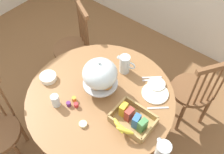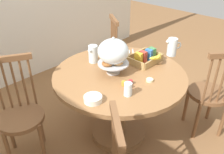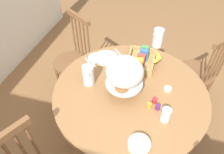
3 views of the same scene
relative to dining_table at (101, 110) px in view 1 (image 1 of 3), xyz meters
name	(u,v)px [view 1 (image 1 of 3)]	position (x,y,z in m)	size (l,w,h in m)	color
ground_plane	(90,132)	(-0.15, -0.04, -0.53)	(10.00, 10.00, 0.00)	brown
dining_table	(101,110)	(0.00, 0.00, 0.00)	(1.21, 1.21, 0.74)	olive
windsor_chair_facing_door	(193,92)	(0.52, 0.74, -0.08)	(0.46, 0.46, 0.97)	brown
windsor_chair_far_side	(74,49)	(-0.79, 0.45, -0.08)	(0.45, 0.45, 0.97)	brown
pastry_stand_with_dome	(100,75)	(-0.04, 0.05, 0.41)	(0.28, 0.28, 0.34)	silver
orange_juice_pitcher	(125,65)	(-0.01, 0.34, 0.29)	(0.17, 0.09, 0.17)	silver
milk_pitcher	(162,153)	(0.66, -0.13, 0.29)	(0.17, 0.12, 0.18)	silver
cereal_basket	(132,120)	(0.34, -0.04, 0.26)	(0.32, 0.30, 0.12)	tan
china_plate_large	(155,93)	(0.33, 0.30, 0.22)	(0.22, 0.22, 0.01)	white
china_plate_small	(156,84)	(0.29, 0.38, 0.23)	(0.15, 0.15, 0.01)	white
cereal_bowl	(48,77)	(-0.46, -0.15, 0.23)	(0.14, 0.14, 0.04)	white
drinking_glass	(55,101)	(-0.21, -0.28, 0.27)	(0.06, 0.06, 0.11)	silver
butter_dish	(83,124)	(0.07, -0.28, 0.22)	(0.06, 0.06, 0.02)	beige
jam_jar_strawberry	(76,105)	(-0.08, -0.20, 0.23)	(0.04, 0.04, 0.04)	#B7282D
jam_jar_apricot	(74,99)	(-0.13, -0.16, 0.23)	(0.04, 0.04, 0.04)	orange
jam_jar_grape	(69,104)	(-0.13, -0.23, 0.23)	(0.04, 0.04, 0.04)	#5B2366
table_knife	(152,80)	(0.24, 0.40, 0.21)	(0.17, 0.01, 0.01)	silver
dinner_fork	(152,77)	(0.22, 0.43, 0.21)	(0.17, 0.01, 0.01)	silver
soup_spoon	(158,108)	(0.43, 0.19, 0.21)	(0.17, 0.01, 0.01)	silver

